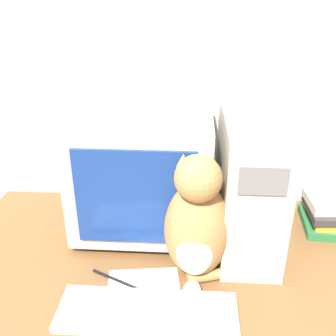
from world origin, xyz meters
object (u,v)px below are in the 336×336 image
object	(u,v)px
computer_tower	(248,181)
keyboard	(147,312)
cat	(198,225)
crt_monitor	(143,172)
pen	(114,279)
book_stack	(326,213)

from	to	relation	value
computer_tower	keyboard	world-z (taller)	computer_tower
cat	crt_monitor	bearing A→B (deg)	133.68
keyboard	pen	size ratio (longest dim) A/B	3.31
computer_tower	pen	bearing A→B (deg)	-149.14
keyboard	crt_monitor	bearing A→B (deg)	97.83
book_stack	crt_monitor	bearing A→B (deg)	-176.24
cat	book_stack	xyz separation A→B (m)	(0.47, 0.28, -0.12)
book_stack	pen	xyz separation A→B (m)	(-0.71, -0.33, -0.05)
crt_monitor	keyboard	distance (m)	0.47
crt_monitor	book_stack	xyz separation A→B (m)	(0.65, 0.04, -0.17)
computer_tower	book_stack	xyz separation A→B (m)	(0.30, 0.09, -0.17)
computer_tower	book_stack	world-z (taller)	computer_tower
cat	pen	world-z (taller)	cat
cat	book_stack	distance (m)	0.56
pen	keyboard	bearing A→B (deg)	-47.84
crt_monitor	keyboard	bearing A→B (deg)	-82.17
pen	cat	bearing A→B (deg)	11.78
crt_monitor	keyboard	xyz separation A→B (m)	(0.06, -0.42, -0.21)
keyboard	pen	distance (m)	0.17
cat	book_stack	bearing A→B (deg)	36.66
pen	book_stack	bearing A→B (deg)	25.07
computer_tower	book_stack	size ratio (longest dim) A/B	2.22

